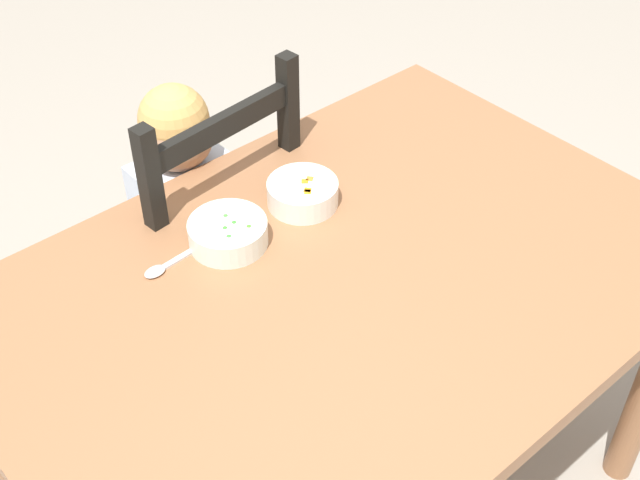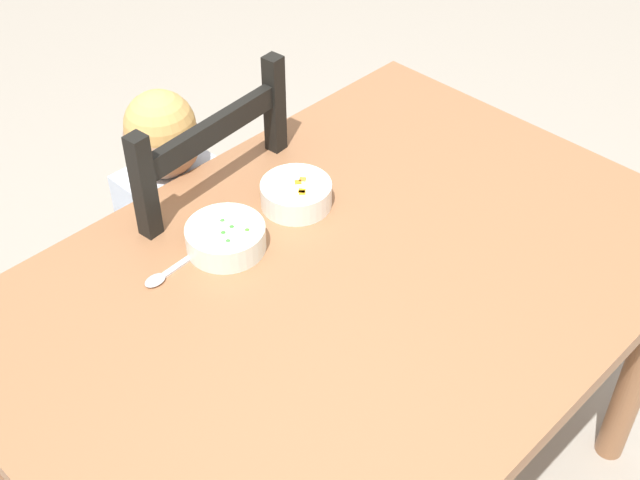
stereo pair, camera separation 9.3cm
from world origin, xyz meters
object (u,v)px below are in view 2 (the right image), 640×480
Objects in this scene: child_figure at (180,219)px; bowl_of_peas at (226,237)px; spoon at (163,275)px; bowl_of_carrots at (296,194)px; dining_chair at (188,268)px; dining_table at (347,313)px.

child_figure is 0.36m from bowl_of_peas.
bowl_of_carrots is at bearing -3.85° from spoon.
child_figure is at bearing -158.43° from dining_chair.
bowl_of_peas is 0.14m from spoon.
child_figure is at bearing 49.23° from spoon.
dining_chair is 6.83× the size of bowl_of_carrots.
dining_table is at bearing -109.91° from bowl_of_carrots.
bowl_of_peas is at bearing -108.10° from child_figure.
bowl_of_carrots is 0.33m from spoon.
bowl_of_carrots reaches higher than spoon.
child_figure is at bearing 108.10° from bowl_of_carrots.
bowl_of_peas is (-0.10, -0.29, 0.34)m from dining_chair.
dining_chair is at bearing 91.12° from dining_table.
bowl_of_peas is at bearing -108.91° from dining_chair.
spoon is (-0.25, 0.24, 0.11)m from dining_table.
child_figure reaches higher than dining_table.
bowl_of_peas is at bearing -9.15° from spoon.
bowl_of_carrots is at bearing 0.00° from bowl_of_peas.
bowl_of_peas is at bearing -180.00° from bowl_of_carrots.
spoon is at bearing -130.77° from child_figure.
dining_chair reaches higher than spoon.
spoon is (-0.23, -0.27, 0.16)m from child_figure.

